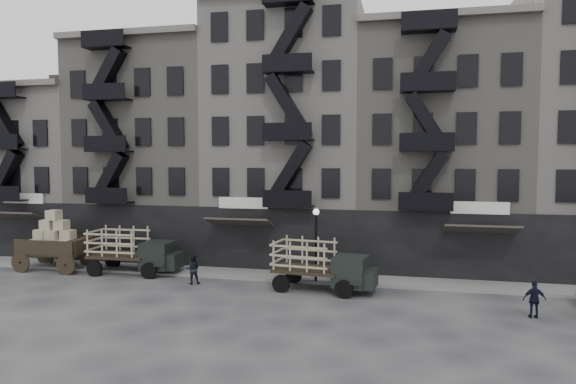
% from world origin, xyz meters
% --- Properties ---
extents(ground, '(140.00, 140.00, 0.00)m').
position_xyz_m(ground, '(0.00, 0.00, 0.00)').
color(ground, '#38383A').
rests_on(ground, ground).
extents(sidewalk, '(55.00, 2.50, 0.15)m').
position_xyz_m(sidewalk, '(0.00, 3.75, 0.07)').
color(sidewalk, slate).
rests_on(sidewalk, ground).
extents(building_west, '(10.00, 11.35, 13.20)m').
position_xyz_m(building_west, '(-20.00, 9.83, 6.00)').
color(building_west, '#A9A29C').
rests_on(building_west, ground).
extents(building_midwest, '(10.00, 11.35, 16.20)m').
position_xyz_m(building_midwest, '(-10.00, 9.83, 7.50)').
color(building_midwest, gray).
rests_on(building_midwest, ground).
extents(building_center, '(10.00, 11.35, 18.20)m').
position_xyz_m(building_center, '(-0.00, 9.82, 8.50)').
color(building_center, '#A9A29C').
rests_on(building_center, ground).
extents(building_mideast, '(10.00, 11.35, 16.20)m').
position_xyz_m(building_mideast, '(10.00, 9.83, 7.50)').
color(building_mideast, gray).
rests_on(building_mideast, ground).
extents(lamp_post, '(0.36, 0.36, 4.28)m').
position_xyz_m(lamp_post, '(3.00, 2.60, 2.78)').
color(lamp_post, black).
rests_on(lamp_post, ground).
extents(wagon, '(4.45, 2.40, 3.76)m').
position_xyz_m(wagon, '(-13.91, 2.49, 2.15)').
color(wagon, black).
rests_on(wagon, ground).
extents(stake_truck_west, '(5.70, 2.52, 2.82)m').
position_xyz_m(stake_truck_west, '(-8.40, 2.61, 1.61)').
color(stake_truck_west, black).
rests_on(stake_truck_west, ground).
extents(stake_truck_east, '(5.67, 2.82, 2.74)m').
position_xyz_m(stake_truck_east, '(3.51, 1.18, 1.57)').
color(stake_truck_east, black).
rests_on(stake_truck_east, ground).
extents(pedestrian_mid, '(1.00, 0.89, 1.69)m').
position_xyz_m(pedestrian_mid, '(-3.79, 1.05, 0.85)').
color(pedestrian_mid, black).
rests_on(pedestrian_mid, ground).
extents(policeman, '(1.00, 0.46, 1.67)m').
position_xyz_m(policeman, '(13.55, -1.36, 0.84)').
color(policeman, black).
rests_on(policeman, ground).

